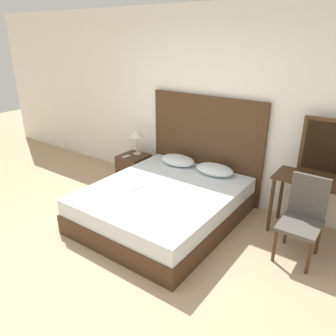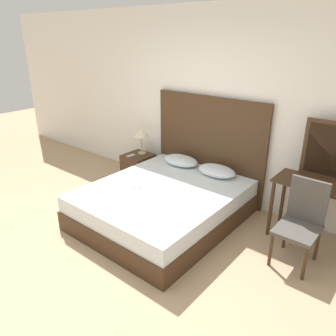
% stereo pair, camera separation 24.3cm
% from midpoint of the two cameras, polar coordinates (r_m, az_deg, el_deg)
% --- Properties ---
extents(ground_plane, '(16.00, 16.00, 0.00)m').
position_cam_midpoint_polar(ground_plane, '(3.73, -10.48, -16.34)').
color(ground_plane, tan).
extents(wall_back, '(10.00, 0.06, 2.70)m').
position_cam_midpoint_polar(wall_back, '(4.79, 9.84, 10.51)').
color(wall_back, white).
rests_on(wall_back, ground_plane).
extents(bed, '(1.73, 2.04, 0.46)m').
position_cam_midpoint_polar(bed, '(4.32, 0.75, -6.37)').
color(bed, '#422B19').
rests_on(bed, ground_plane).
extents(headboard, '(1.82, 0.05, 1.50)m').
position_cam_midpoint_polar(headboard, '(4.91, 8.46, 3.61)').
color(headboard, '#422B19').
rests_on(headboard, ground_plane).
extents(pillow_left, '(0.56, 0.36, 0.14)m').
position_cam_midpoint_polar(pillow_left, '(4.94, 3.67, 1.30)').
color(pillow_left, silver).
rests_on(pillow_left, bed).
extents(pillow_right, '(0.56, 0.36, 0.14)m').
position_cam_midpoint_polar(pillow_right, '(4.63, 9.98, -0.49)').
color(pillow_right, silver).
rests_on(pillow_right, bed).
extents(phone_on_bed, '(0.13, 0.17, 0.01)m').
position_cam_midpoint_polar(phone_on_bed, '(4.26, -3.83, -3.28)').
color(phone_on_bed, '#B7B7BC').
rests_on(phone_on_bed, bed).
extents(nightstand, '(0.42, 0.44, 0.45)m').
position_cam_midpoint_polar(nightstand, '(5.50, -3.94, 0.08)').
color(nightstand, '#422B19').
rests_on(nightstand, ground_plane).
extents(table_lamp, '(0.25, 0.25, 0.43)m').
position_cam_midpoint_polar(table_lamp, '(5.37, -3.37, 5.99)').
color(table_lamp, tan).
rests_on(table_lamp, nightstand).
extents(phone_on_nightstand, '(0.08, 0.15, 0.01)m').
position_cam_midpoint_polar(phone_on_nightstand, '(5.38, -5.22, 2.16)').
color(phone_on_nightstand, '#B7B7BC').
rests_on(phone_on_nightstand, nightstand).
extents(vanity_desk, '(0.96, 0.46, 0.75)m').
position_cam_midpoint_polar(vanity_desk, '(4.15, 26.11, -4.27)').
color(vanity_desk, '#422B19').
rests_on(vanity_desk, ground_plane).
extents(vanity_mirror, '(0.60, 0.03, 0.68)m').
position_cam_midpoint_polar(vanity_mirror, '(4.17, 27.93, 2.65)').
color(vanity_mirror, '#422B19').
rests_on(vanity_mirror, vanity_desk).
extents(chair, '(0.41, 0.47, 0.92)m').
position_cam_midpoint_polar(chair, '(3.81, 23.99, -8.13)').
color(chair, '#4C4742').
rests_on(chair, ground_plane).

